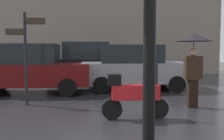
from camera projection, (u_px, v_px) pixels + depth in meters
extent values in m
cylinder|color=black|center=(149.00, 71.00, 1.79)|extent=(0.09, 0.09, 2.76)
cube|color=black|center=(192.00, 93.00, 6.70)|extent=(0.25, 0.16, 0.77)
cube|color=#332319|center=(193.00, 68.00, 6.64)|extent=(0.46, 0.21, 0.62)
sphere|color=tan|center=(193.00, 52.00, 6.61)|extent=(0.21, 0.21, 0.21)
cylinder|color=black|center=(194.00, 47.00, 6.60)|extent=(0.02, 0.02, 0.30)
cone|color=black|center=(194.00, 37.00, 6.58)|extent=(0.95, 0.95, 0.21)
cylinder|color=black|center=(158.00, 108.00, 5.61)|extent=(0.46, 0.09, 0.46)
cylinder|color=black|center=(112.00, 109.00, 5.53)|extent=(0.46, 0.09, 0.46)
cube|color=red|center=(135.00, 92.00, 5.54)|extent=(1.05, 0.32, 0.32)
cube|color=black|center=(114.00, 80.00, 5.48)|extent=(0.28, 0.28, 0.24)
cylinder|color=black|center=(156.00, 76.00, 5.55)|extent=(0.06, 0.06, 0.55)
cube|color=#590C0F|center=(32.00, 74.00, 8.95)|extent=(4.13, 1.66, 0.76)
cube|color=black|center=(25.00, 54.00, 8.88)|extent=(2.27, 1.53, 0.71)
cylinder|color=black|center=(72.00, 82.00, 9.91)|extent=(0.61, 0.18, 0.61)
cylinder|color=black|center=(67.00, 88.00, 8.26)|extent=(0.61, 0.18, 0.61)
cylinder|color=black|center=(2.00, 82.00, 9.71)|extent=(0.61, 0.18, 0.61)
cube|color=black|center=(90.00, 67.00, 12.47)|extent=(4.04, 1.70, 0.80)
cube|color=black|center=(86.00, 51.00, 12.39)|extent=(2.22, 1.56, 0.84)
cylinder|color=black|center=(115.00, 73.00, 13.44)|extent=(0.64, 0.18, 0.64)
cylinder|color=black|center=(118.00, 77.00, 11.75)|extent=(0.64, 0.18, 0.64)
cylinder|color=black|center=(66.00, 74.00, 13.24)|extent=(0.64, 0.18, 0.64)
cylinder|color=black|center=(62.00, 77.00, 11.55)|extent=(0.64, 0.18, 0.64)
cube|color=gray|center=(136.00, 72.00, 9.84)|extent=(4.25, 1.79, 0.77)
cube|color=black|center=(130.00, 54.00, 9.76)|extent=(2.34, 1.65, 0.69)
cylinder|color=black|center=(163.00, 79.00, 10.86)|extent=(0.62, 0.18, 0.62)
cylinder|color=black|center=(177.00, 84.00, 9.08)|extent=(0.62, 0.18, 0.62)
cylinder|color=black|center=(100.00, 80.00, 10.65)|extent=(0.62, 0.18, 0.62)
cylinder|color=black|center=(102.00, 85.00, 8.87)|extent=(0.62, 0.18, 0.62)
cylinder|color=black|center=(26.00, 59.00, 6.95)|extent=(0.08, 0.08, 2.60)
cube|color=#33281E|center=(35.00, 21.00, 6.90)|extent=(0.56, 0.04, 0.18)
cube|color=#33281E|center=(15.00, 32.00, 6.88)|extent=(0.52, 0.04, 0.18)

